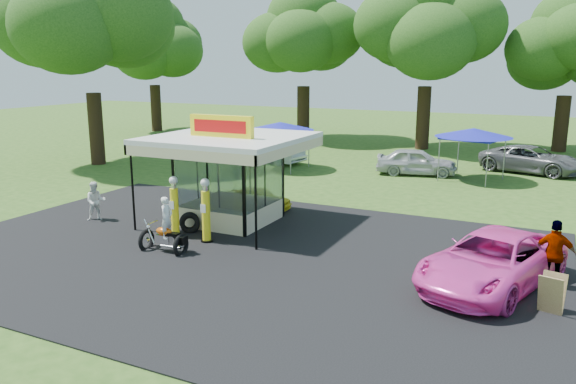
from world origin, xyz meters
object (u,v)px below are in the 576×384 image
object	(u,v)px
motorcycle	(166,230)
tent_west	(280,127)
gas_pump_right	(206,212)
a_frame_sign	(552,294)
gas_station_kiosk	(230,177)
pink_sedan	(492,261)
spectator_east_b	(555,254)
bg_car_c	(416,162)
bg_car_d	(531,159)
kiosk_car	(258,198)
gas_pump_left	(175,208)
bg_car_a	(269,150)
tent_east	(474,133)
spectator_west	(96,201)

from	to	relation	value
motorcycle	tent_west	size ratio (longest dim) A/B	0.49
gas_pump_right	a_frame_sign	distance (m)	10.84
gas_station_kiosk	pink_sedan	bearing A→B (deg)	-13.53
motorcycle	spectator_east_b	xyz separation A→B (m)	(11.35, 2.27, 0.20)
gas_pump_right	bg_car_c	size ratio (longest dim) A/B	0.52
bg_car_c	bg_car_d	size ratio (longest dim) A/B	0.80
tent_west	motorcycle	bearing A→B (deg)	-77.15
motorcycle	kiosk_car	bearing A→B (deg)	88.35
gas_station_kiosk	gas_pump_left	distance (m)	2.74
tent_west	gas_station_kiosk	bearing A→B (deg)	-72.81
motorcycle	bg_car_a	xyz separation A→B (m)	(-5.13, 16.77, 0.04)
gas_pump_left	a_frame_sign	distance (m)	12.14
tent_west	pink_sedan	bearing A→B (deg)	-45.32
bg_car_a	a_frame_sign	bearing A→B (deg)	-123.97
gas_station_kiosk	kiosk_car	world-z (taller)	gas_station_kiosk
gas_pump_right	tent_west	xyz separation A→B (m)	(-4.01, 13.57, 1.40)
motorcycle	gas_station_kiosk	bearing A→B (deg)	88.42
spectator_east_b	tent_east	distance (m)	14.95
gas_pump_left	bg_car_a	xyz separation A→B (m)	(-4.41, 15.33, -0.27)
gas_pump_left	kiosk_car	world-z (taller)	gas_pump_left
a_frame_sign	spectator_east_b	world-z (taller)	spectator_east_b
kiosk_car	spectator_west	size ratio (longest dim) A/B	1.82
motorcycle	bg_car_a	distance (m)	17.54
spectator_west	gas_pump_left	bearing A→B (deg)	-50.74
gas_station_kiosk	gas_pump_right	distance (m)	2.70
bg_car_c	tent_west	distance (m)	7.95
spectator_west	bg_car_d	world-z (taller)	spectator_west
bg_car_d	gas_station_kiosk	bearing A→B (deg)	163.41
gas_station_kiosk	gas_pump_left	xyz separation A→B (m)	(-0.71, -2.54, -0.72)
tent_west	gas_pump_right	bearing A→B (deg)	-73.53
gas_pump_right	pink_sedan	distance (m)	9.25
tent_west	a_frame_sign	bearing A→B (deg)	-44.68
spectator_east_b	bg_car_a	world-z (taller)	spectator_east_b
gas_pump_right	spectator_west	size ratio (longest dim) A/B	1.46
motorcycle	bg_car_d	size ratio (longest dim) A/B	0.36
gas_pump_left	spectator_west	world-z (taller)	gas_pump_left
kiosk_car	tent_east	world-z (taller)	tent_east
spectator_east_b	gas_station_kiosk	bearing A→B (deg)	-7.96
bg_car_c	gas_station_kiosk	bearing A→B (deg)	149.17
motorcycle	pink_sedan	xyz separation A→B (m)	(9.83, 1.62, -0.01)
gas_pump_left	gas_pump_right	distance (m)	1.31
motorcycle	bg_car_d	xyz separation A→B (m)	(9.81, 20.16, 0.00)
a_frame_sign	kiosk_car	distance (m)	12.76
gas_station_kiosk	kiosk_car	distance (m)	2.56
motorcycle	spectator_west	distance (m)	5.22
motorcycle	tent_east	xyz separation A→B (m)	(7.10, 16.52, 1.74)
kiosk_car	tent_east	bearing A→B (deg)	-34.53
spectator_west	bg_car_d	distance (m)	23.44
motorcycle	bg_car_c	distance (m)	17.22
a_frame_sign	tent_east	bearing A→B (deg)	117.21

